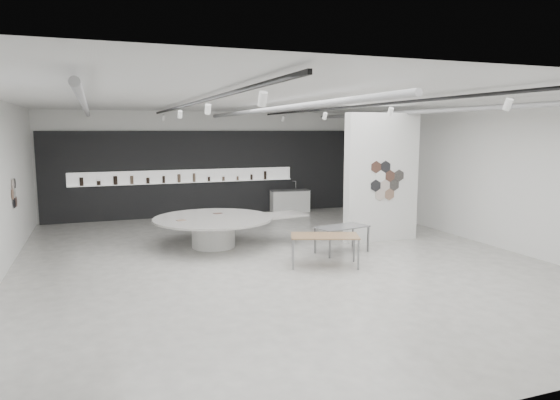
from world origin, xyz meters
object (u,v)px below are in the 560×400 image
object	(u,v)px
display_island	(216,227)
partition_column	(382,178)
sample_table_stone	(342,229)
kitchen_counter	(290,201)
sample_table_wood	(325,237)

from	to	relation	value
display_island	partition_column	bearing A→B (deg)	-19.82
sample_table_stone	display_island	bearing A→B (deg)	148.81
partition_column	display_island	bearing A→B (deg)	169.90
partition_column	kitchen_counter	bearing A→B (deg)	96.23
sample_table_stone	sample_table_wood	bearing A→B (deg)	-134.13
display_island	sample_table_wood	xyz separation A→B (m)	(1.93, -2.74, 0.14)
sample_table_wood	sample_table_stone	bearing A→B (deg)	45.87
display_island	kitchen_counter	bearing A→B (deg)	40.10
partition_column	kitchen_counter	world-z (taller)	partition_column
partition_column	sample_table_stone	distance (m)	2.27
partition_column	kitchen_counter	xyz separation A→B (m)	(-0.61, 5.54, -1.37)
display_island	kitchen_counter	size ratio (longest dim) A/B	2.89
sample_table_stone	kitchen_counter	world-z (taller)	kitchen_counter
partition_column	sample_table_wood	bearing A→B (deg)	-144.17
display_island	sample_table_wood	world-z (taller)	display_island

